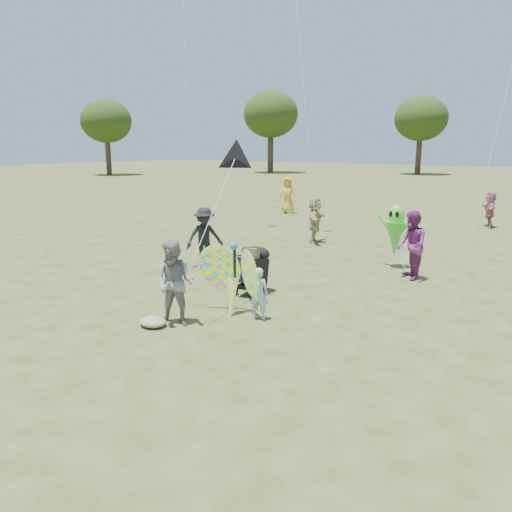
{
  "coord_description": "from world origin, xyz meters",
  "views": [
    {
      "loc": [
        5.69,
        -6.51,
        3.31
      ],
      "look_at": [
        -0.2,
        1.5,
        1.1
      ],
      "focal_mm": 35.0,
      "sensor_mm": 36.0,
      "label": 1
    }
  ],
  "objects_px": {
    "child_girl": "(259,294)",
    "jogging_stroller": "(254,267)",
    "butterfly_kite": "(233,279)",
    "crowd_e": "(411,245)",
    "crowd_g": "(288,195)",
    "alien_kite": "(395,233)",
    "crowd_j": "(490,209)",
    "adult_man": "(175,283)",
    "crowd_d": "(315,220)",
    "crowd_b": "(205,237)"
  },
  "relations": [
    {
      "from": "crowd_e",
      "to": "butterfly_kite",
      "type": "relative_size",
      "value": 1.0
    },
    {
      "from": "crowd_b",
      "to": "butterfly_kite",
      "type": "height_order",
      "value": "crowd_b"
    },
    {
      "from": "crowd_g",
      "to": "alien_kite",
      "type": "relative_size",
      "value": 1.03
    },
    {
      "from": "child_girl",
      "to": "crowd_b",
      "type": "distance_m",
      "value": 4.69
    },
    {
      "from": "crowd_b",
      "to": "jogging_stroller",
      "type": "xyz_separation_m",
      "value": [
        2.71,
        -1.35,
        -0.21
      ]
    },
    {
      "from": "adult_man",
      "to": "alien_kite",
      "type": "bearing_deg",
      "value": 55.63
    },
    {
      "from": "crowd_d",
      "to": "crowd_e",
      "type": "height_order",
      "value": "crowd_e"
    },
    {
      "from": "adult_man",
      "to": "crowd_d",
      "type": "bearing_deg",
      "value": 81.64
    },
    {
      "from": "crowd_b",
      "to": "crowd_j",
      "type": "xyz_separation_m",
      "value": [
        4.89,
        12.05,
        -0.09
      ]
    },
    {
      "from": "crowd_j",
      "to": "alien_kite",
      "type": "distance_m",
      "value": 9.11
    },
    {
      "from": "child_girl",
      "to": "crowd_g",
      "type": "bearing_deg",
      "value": -77.81
    },
    {
      "from": "crowd_d",
      "to": "butterfly_kite",
      "type": "bearing_deg",
      "value": 178.99
    },
    {
      "from": "child_girl",
      "to": "crowd_g",
      "type": "distance_m",
      "value": 15.64
    },
    {
      "from": "crowd_b",
      "to": "jogging_stroller",
      "type": "height_order",
      "value": "crowd_b"
    },
    {
      "from": "adult_man",
      "to": "crowd_g",
      "type": "distance_m",
      "value": 16.15
    },
    {
      "from": "crowd_d",
      "to": "crowd_g",
      "type": "height_order",
      "value": "crowd_g"
    },
    {
      "from": "crowd_d",
      "to": "crowd_j",
      "type": "xyz_separation_m",
      "value": [
        4.12,
        7.24,
        -0.06
      ]
    },
    {
      "from": "crowd_e",
      "to": "crowd_g",
      "type": "xyz_separation_m",
      "value": [
        -9.31,
        8.74,
        0.03
      ]
    },
    {
      "from": "child_girl",
      "to": "butterfly_kite",
      "type": "height_order",
      "value": "butterfly_kite"
    },
    {
      "from": "crowd_b",
      "to": "adult_man",
      "type": "bearing_deg",
      "value": -115.49
    },
    {
      "from": "child_girl",
      "to": "crowd_d",
      "type": "bearing_deg",
      "value": -86.41
    },
    {
      "from": "crowd_e",
      "to": "crowd_g",
      "type": "distance_m",
      "value": 12.76
    },
    {
      "from": "child_girl",
      "to": "butterfly_kite",
      "type": "xyz_separation_m",
      "value": [
        -0.61,
        -0.02,
        0.2
      ]
    },
    {
      "from": "crowd_d",
      "to": "jogging_stroller",
      "type": "xyz_separation_m",
      "value": [
        1.93,
        -6.16,
        -0.18
      ]
    },
    {
      "from": "child_girl",
      "to": "jogging_stroller",
      "type": "xyz_separation_m",
      "value": [
        -1.12,
        1.34,
        0.1
      ]
    },
    {
      "from": "crowd_b",
      "to": "crowd_d",
      "type": "xyz_separation_m",
      "value": [
        0.77,
        4.81,
        -0.02
      ]
    },
    {
      "from": "adult_man",
      "to": "crowd_e",
      "type": "height_order",
      "value": "crowd_e"
    },
    {
      "from": "crowd_d",
      "to": "jogging_stroller",
      "type": "bearing_deg",
      "value": 178.43
    },
    {
      "from": "crowd_e",
      "to": "alien_kite",
      "type": "distance_m",
      "value": 1.25
    },
    {
      "from": "alien_kite",
      "to": "adult_man",
      "type": "bearing_deg",
      "value": -103.22
    },
    {
      "from": "adult_man",
      "to": "crowd_b",
      "type": "xyz_separation_m",
      "value": [
        -2.74,
        3.86,
        0.01
      ]
    },
    {
      "from": "butterfly_kite",
      "to": "adult_man",
      "type": "bearing_deg",
      "value": -112.66
    },
    {
      "from": "crowd_b",
      "to": "alien_kite",
      "type": "relative_size",
      "value": 0.94
    },
    {
      "from": "alien_kite",
      "to": "crowd_g",
      "type": "bearing_deg",
      "value": 137.57
    },
    {
      "from": "child_girl",
      "to": "crowd_j",
      "type": "relative_size",
      "value": 0.7
    },
    {
      "from": "crowd_e",
      "to": "alien_kite",
      "type": "bearing_deg",
      "value": -176.39
    },
    {
      "from": "crowd_b",
      "to": "crowd_e",
      "type": "height_order",
      "value": "crowd_e"
    },
    {
      "from": "crowd_b",
      "to": "crowd_j",
      "type": "height_order",
      "value": "crowd_b"
    },
    {
      "from": "crowd_b",
      "to": "child_girl",
      "type": "bearing_deg",
      "value": -96.01
    },
    {
      "from": "crowd_g",
      "to": "crowd_b",
      "type": "bearing_deg",
      "value": -87.77
    },
    {
      "from": "child_girl",
      "to": "butterfly_kite",
      "type": "distance_m",
      "value": 0.64
    },
    {
      "from": "alien_kite",
      "to": "child_girl",
      "type": "bearing_deg",
      "value": -95.2
    },
    {
      "from": "crowd_b",
      "to": "crowd_j",
      "type": "relative_size",
      "value": 1.12
    },
    {
      "from": "crowd_g",
      "to": "alien_kite",
      "type": "distance_m",
      "value": 11.53
    },
    {
      "from": "crowd_d",
      "to": "butterfly_kite",
      "type": "height_order",
      "value": "crowd_d"
    },
    {
      "from": "crowd_g",
      "to": "crowd_e",
      "type": "bearing_deg",
      "value": -62.18
    },
    {
      "from": "child_girl",
      "to": "adult_man",
      "type": "distance_m",
      "value": 1.62
    },
    {
      "from": "child_girl",
      "to": "jogging_stroller",
      "type": "relative_size",
      "value": 0.94
    },
    {
      "from": "child_girl",
      "to": "adult_man",
      "type": "bearing_deg",
      "value": 28.38
    },
    {
      "from": "crowd_d",
      "to": "crowd_g",
      "type": "distance_m",
      "value": 7.72
    }
  ]
}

